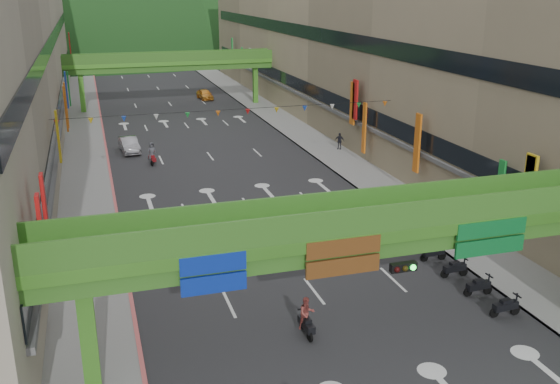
# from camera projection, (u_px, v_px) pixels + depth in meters

# --- Properties ---
(road_slab) EXTENTS (18.00, 140.00, 0.02)m
(road_slab) POSITION_uv_depth(u_px,v_px,m) (192.00, 133.00, 66.59)
(road_slab) COLOR #28282B
(road_slab) RESTS_ON ground
(sidewalk_left) EXTENTS (4.00, 140.00, 0.15)m
(sidewalk_left) POSITION_uv_depth(u_px,v_px,m) (85.00, 139.00, 63.51)
(sidewalk_left) COLOR gray
(sidewalk_left) RESTS_ON ground
(sidewalk_right) EXTENTS (4.00, 140.00, 0.15)m
(sidewalk_right) POSITION_uv_depth(u_px,v_px,m) (290.00, 126.00, 69.63)
(sidewalk_right) COLOR gray
(sidewalk_right) RESTS_ON ground
(curb_left) EXTENTS (0.20, 140.00, 0.18)m
(curb_left) POSITION_uv_depth(u_px,v_px,m) (104.00, 138.00, 64.03)
(curb_left) COLOR #CC5959
(curb_left) RESTS_ON ground
(curb_right) EXTENTS (0.20, 140.00, 0.18)m
(curb_right) POSITION_uv_depth(u_px,v_px,m) (274.00, 127.00, 69.10)
(curb_right) COLOR gray
(curb_right) RESTS_ON ground
(building_row_right) EXTENTS (12.80, 95.00, 19.00)m
(building_row_right) POSITION_uv_depth(u_px,v_px,m) (359.00, 38.00, 68.89)
(building_row_right) COLOR gray
(building_row_right) RESTS_ON ground
(overpass_near) EXTENTS (28.00, 12.27, 7.10)m
(overpass_near) POSITION_uv_depth(u_px,v_px,m) (396.00, 245.00, 24.73)
(overpass_near) COLOR #4C9E2D
(overpass_near) RESTS_ON ground
(overpass_far) EXTENTS (28.00, 2.20, 7.10)m
(overpass_far) POSITION_uv_depth(u_px,v_px,m) (171.00, 66.00, 78.51)
(overpass_far) COLOR #4C9E2D
(overpass_far) RESTS_ON ground
(hill_left) EXTENTS (168.00, 140.00, 112.00)m
(hill_left) POSITION_uv_depth(u_px,v_px,m) (65.00, 46.00, 162.24)
(hill_left) COLOR #1C4419
(hill_left) RESTS_ON ground
(hill_right) EXTENTS (208.00, 176.00, 128.00)m
(hill_right) POSITION_uv_depth(u_px,v_px,m) (203.00, 37.00, 191.52)
(hill_right) COLOR #1C4419
(hill_right) RESTS_ON ground
(bunting_string) EXTENTS (26.00, 0.36, 0.47)m
(bunting_string) POSITION_uv_depth(u_px,v_px,m) (233.00, 113.00, 46.57)
(bunting_string) COLOR black
(bunting_string) RESTS_ON ground
(scooter_rider_near) EXTENTS (0.66, 1.60, 2.05)m
(scooter_rider_near) POSITION_uv_depth(u_px,v_px,m) (215.00, 229.00, 37.83)
(scooter_rider_near) COLOR black
(scooter_rider_near) RESTS_ON ground
(scooter_rider_mid) EXTENTS (0.78, 1.60, 1.88)m
(scooter_rider_mid) POSITION_uv_depth(u_px,v_px,m) (307.00, 316.00, 27.79)
(scooter_rider_mid) COLOR black
(scooter_rider_mid) RESTS_ON ground
(scooter_rider_far) EXTENTS (0.89, 1.59, 2.01)m
(scooter_rider_far) POSITION_uv_depth(u_px,v_px,m) (152.00, 153.00, 54.59)
(scooter_rider_far) COLOR maroon
(scooter_rider_far) RESTS_ON ground
(parked_scooter_row) EXTENTS (1.60, 9.35, 1.08)m
(parked_scooter_row) POSITION_uv_depth(u_px,v_px,m) (455.00, 268.00, 33.53)
(parked_scooter_row) COLOR black
(parked_scooter_row) RESTS_ON ground
(car_silver) EXTENTS (1.87, 4.44, 1.43)m
(car_silver) POSITION_uv_depth(u_px,v_px,m) (129.00, 145.00, 58.68)
(car_silver) COLOR #99989E
(car_silver) RESTS_ON ground
(car_yellow) EXTENTS (2.00, 4.18, 1.38)m
(car_yellow) POSITION_uv_depth(u_px,v_px,m) (205.00, 94.00, 86.15)
(car_yellow) COLOR gold
(car_yellow) RESTS_ON ground
(pedestrian_red) EXTENTS (0.95, 0.81, 1.69)m
(pedestrian_red) POSITION_uv_depth(u_px,v_px,m) (416.00, 211.00, 41.19)
(pedestrian_red) COLOR #AB3B24
(pedestrian_red) RESTS_ON ground
(pedestrian_dark) EXTENTS (0.98, 0.87, 1.59)m
(pedestrian_dark) POSITION_uv_depth(u_px,v_px,m) (339.00, 142.00, 59.30)
(pedestrian_dark) COLOR black
(pedestrian_dark) RESTS_ON ground
(pedestrian_blue) EXTENTS (1.00, 0.80, 1.88)m
(pedestrian_blue) POSITION_uv_depth(u_px,v_px,m) (428.00, 217.00, 39.74)
(pedestrian_blue) COLOR #2D2F4F
(pedestrian_blue) RESTS_ON ground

